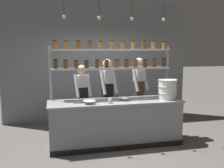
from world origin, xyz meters
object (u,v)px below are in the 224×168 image
object	(u,v)px
prep_bowl_center_front	(89,102)
spice_shelf_unit	(112,60)
chef_center	(108,92)
serving_cup_front	(110,101)
chef_right	(139,89)
prep_bowl_near_left	(124,99)
chef_left	(82,95)
container_stack	(167,89)

from	to	relation	value
prep_bowl_center_front	spice_shelf_unit	bearing A→B (deg)	42.25
chef_center	serving_cup_front	size ratio (longest dim) A/B	20.42
chef_right	serving_cup_front	world-z (taller)	chef_right
prep_bowl_near_left	prep_bowl_center_front	size ratio (longest dim) A/B	1.04
spice_shelf_unit	chef_left	xyz separation A→B (m)	(-0.60, 0.41, -0.80)
container_stack	chef_center	bearing A→B (deg)	150.51
chef_center	prep_bowl_near_left	distance (m)	0.63
chef_right	prep_bowl_center_front	size ratio (longest dim) A/B	7.33
chef_left	chef_center	world-z (taller)	chef_center
prep_bowl_near_left	prep_bowl_center_front	xyz separation A→B (m)	(-0.73, -0.17, -0.00)
chef_left	prep_bowl_center_front	size ratio (longest dim) A/B	6.71
prep_bowl_center_front	prep_bowl_near_left	bearing A→B (deg)	13.22
prep_bowl_near_left	serving_cup_front	xyz separation A→B (m)	(-0.34, -0.19, 0.01)
chef_right	prep_bowl_near_left	xyz separation A→B (m)	(-0.58, -0.73, -0.07)
spice_shelf_unit	serving_cup_front	world-z (taller)	spice_shelf_unit
prep_bowl_near_left	chef_center	bearing A→B (deg)	109.33
chef_right	container_stack	size ratio (longest dim) A/B	4.27
chef_right	prep_bowl_near_left	size ratio (longest dim) A/B	7.08
prep_bowl_near_left	chef_right	bearing A→B (deg)	51.53
prep_bowl_near_left	serving_cup_front	size ratio (longest dim) A/B	2.92
container_stack	serving_cup_front	size ratio (longest dim) A/B	4.83
chef_left	chef_center	xyz separation A→B (m)	(0.56, -0.16, 0.09)
prep_bowl_near_left	prep_bowl_center_front	bearing A→B (deg)	-166.78
spice_shelf_unit	container_stack	bearing A→B (deg)	-19.75
prep_bowl_near_left	prep_bowl_center_front	world-z (taller)	prep_bowl_near_left
serving_cup_front	container_stack	bearing A→B (deg)	6.10
prep_bowl_center_front	serving_cup_front	size ratio (longest dim) A/B	2.82
prep_bowl_center_front	chef_center	bearing A→B (deg)	55.58
chef_left	prep_bowl_near_left	xyz separation A→B (m)	(0.77, -0.75, 0.03)
spice_shelf_unit	prep_bowl_near_left	xyz separation A→B (m)	(0.17, -0.34, -0.77)
chef_center	chef_right	bearing A→B (deg)	-5.41
chef_left	serving_cup_front	bearing A→B (deg)	-79.16
container_stack	prep_bowl_near_left	world-z (taller)	container_stack
spice_shelf_unit	serving_cup_front	bearing A→B (deg)	-107.57
chef_left	chef_right	distance (m)	1.35
chef_center	serving_cup_front	world-z (taller)	chef_center
spice_shelf_unit	prep_bowl_center_front	size ratio (longest dim) A/B	10.87
chef_center	chef_right	size ratio (longest dim) A/B	0.99
chef_left	prep_bowl_center_front	world-z (taller)	chef_left
spice_shelf_unit	chef_left	world-z (taller)	spice_shelf_unit
container_stack	prep_bowl_center_front	distance (m)	1.68
container_stack	prep_bowl_near_left	xyz separation A→B (m)	(-0.94, 0.06, -0.17)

